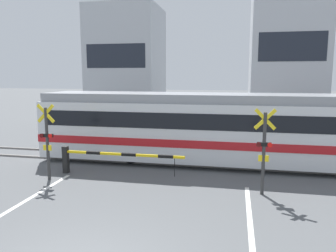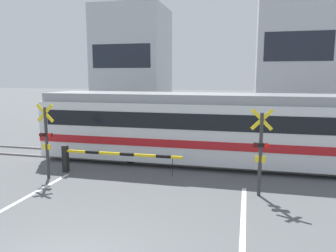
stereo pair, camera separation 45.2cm
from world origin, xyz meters
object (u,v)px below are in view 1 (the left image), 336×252
(commuter_train, at_px, (289,129))
(crossing_barrier_far, at_px, (222,134))
(crossing_signal_right, at_px, (264,148))
(crossing_barrier_near, at_px, (99,157))
(crossing_signal_left, at_px, (47,139))
(pedestrian, at_px, (176,119))

(commuter_train, xyz_separation_m, crossing_barrier_far, (-2.84, 3.27, -0.90))
(crossing_signal_right, bearing_deg, crossing_barrier_far, 103.30)
(crossing_barrier_far, bearing_deg, crossing_signal_right, -76.70)
(crossing_barrier_far, bearing_deg, crossing_barrier_near, -126.59)
(commuter_train, relative_size, crossing_signal_right, 7.62)
(crossing_barrier_near, bearing_deg, crossing_barrier_far, 53.41)
(crossing_signal_right, bearing_deg, commuter_train, 70.17)
(crossing_barrier_near, relative_size, crossing_signal_left, 1.73)
(crossing_signal_right, distance_m, pedestrian, 11.70)
(commuter_train, xyz_separation_m, pedestrian, (-5.99, 7.22, -0.69))
(crossing_barrier_near, xyz_separation_m, crossing_signal_right, (5.94, -0.87, 0.81))
(crossing_barrier_near, xyz_separation_m, crossing_signal_left, (-1.59, -0.87, 0.81))
(crossing_barrier_far, height_order, crossing_signal_left, crossing_signal_left)
(commuter_train, height_order, crossing_signal_left, commuter_train)
(commuter_train, height_order, crossing_signal_right, commuter_train)
(crossing_barrier_near, height_order, pedestrian, pedestrian)
(crossing_barrier_near, relative_size, crossing_barrier_far, 1.00)
(crossing_barrier_far, xyz_separation_m, pedestrian, (-3.16, 3.95, 0.21))
(crossing_signal_left, xyz_separation_m, pedestrian, (2.78, 10.68, -0.60))
(commuter_train, xyz_separation_m, crossing_signal_left, (-8.78, -3.46, -0.09))
(commuter_train, height_order, crossing_barrier_near, commuter_train)
(pedestrian, bearing_deg, crossing_signal_right, -66.03)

